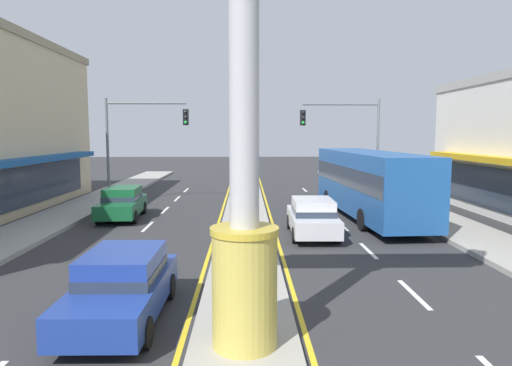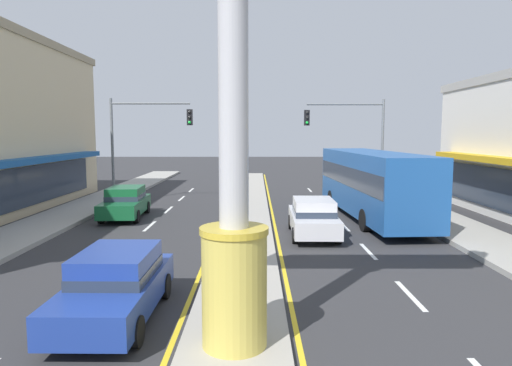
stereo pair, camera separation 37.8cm
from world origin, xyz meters
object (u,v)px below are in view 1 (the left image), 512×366
district_sign (244,119)px  traffic_light_left_side (137,132)px  sedan_far_left_oncoming (122,285)px  traffic_light_right_side (349,132)px  bus_near_left_lane (368,180)px  sedan_near_right_lane (122,202)px  sedan_mid_left_lane (312,217)px

district_sign → traffic_light_left_side: 19.61m
district_sign → sedan_far_left_oncoming: bearing=149.7°
traffic_light_right_side → bus_near_left_lane: traffic_light_right_side is taller
district_sign → sedan_near_right_lane: 15.55m
sedan_mid_left_lane → sedan_far_left_oncoming: bearing=-123.5°
sedan_far_left_oncoming → traffic_light_right_side: bearing=63.0°
district_sign → traffic_light_left_side: (-6.31, 18.56, -0.15)m
district_sign → bus_near_left_lane: bearing=66.3°
traffic_light_right_side → sedan_far_left_oncoming: size_ratio=1.44×
district_sign → sedan_near_right_lane: bearing=113.5°
traffic_light_left_side → district_sign: bearing=-71.2°
district_sign → traffic_light_left_side: district_sign is taller
traffic_light_right_side → sedan_mid_left_lane: size_ratio=1.43×
traffic_light_right_side → sedan_near_right_lane: size_ratio=1.41×
traffic_light_right_side → sedan_near_right_lane: traffic_light_right_side is taller
sedan_mid_left_lane → district_sign: bearing=-105.5°
bus_near_left_lane → sedan_far_left_oncoming: bearing=-125.8°
bus_near_left_lane → sedan_mid_left_lane: size_ratio=2.61×
bus_near_left_lane → sedan_mid_left_lane: bus_near_left_lane is taller
traffic_light_right_side → bus_near_left_lane: size_ratio=0.55×
traffic_light_right_side → sedan_mid_left_lane: 10.71m
bus_near_left_lane → traffic_light_right_side: bearing=87.1°
traffic_light_left_side → sedan_far_left_oncoming: size_ratio=1.44×
sedan_near_right_lane → sedan_mid_left_lane: size_ratio=1.01×
sedan_near_right_lane → district_sign: bearing=-66.5°
district_sign → sedan_near_right_lane: size_ratio=1.90×
bus_near_left_lane → sedan_mid_left_lane: (-3.30, -3.91, -1.08)m
traffic_light_right_side → traffic_light_left_side: bearing=-176.6°
sedan_mid_left_lane → traffic_light_right_side: bearing=69.3°
sedan_near_right_lane → sedan_mid_left_lane: (8.76, -4.04, 0.00)m
sedan_near_right_lane → sedan_far_left_oncoming: bearing=-74.9°
district_sign → bus_near_left_lane: 15.22m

